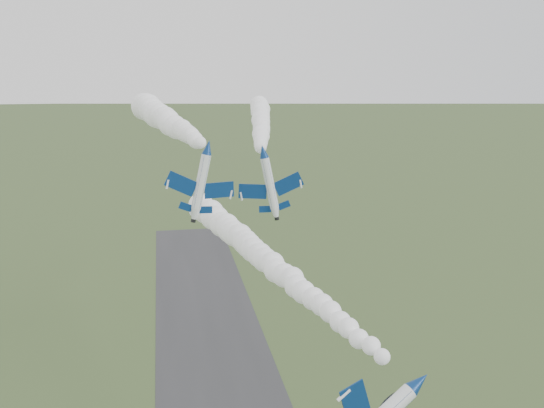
{
  "coord_description": "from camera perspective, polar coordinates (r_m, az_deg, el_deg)",
  "views": [
    {
      "loc": [
        -9.26,
        -58.86,
        58.79
      ],
      "look_at": [
        5.25,
        19.31,
        40.79
      ],
      "focal_mm": 40.0,
      "sensor_mm": 36.0,
      "label": 1
    }
  ],
  "objects": [
    {
      "name": "smoke_trail_jet_lead",
      "position": [
        95.46,
        -0.93,
        -5.01
      ],
      "size": [
        24.19,
        71.25,
        5.24
      ],
      "primitive_type": null,
      "rotation": [
        0.0,
        0.0,
        0.27
      ],
      "color": "white"
    },
    {
      "name": "jet_pair_left",
      "position": [
        83.64,
        -6.03,
        5.33
      ],
      "size": [
        9.64,
        11.7,
        3.41
      ],
      "rotation": [
        0.0,
        0.22,
        0.14
      ],
      "color": "white"
    },
    {
      "name": "smoke_trail_jet_pair_left",
      "position": [
        115.04,
        -9.92,
        7.76
      ],
      "size": [
        14.14,
        60.34,
        5.84
      ],
      "primitive_type": null,
      "rotation": [
        0.0,
        0.0,
        0.14
      ],
      "color": "white"
    },
    {
      "name": "smoke_trail_jet_pair_right",
      "position": [
        121.7,
        -1.08,
        7.88
      ],
      "size": [
        12.21,
        67.27,
        4.47
      ],
      "primitive_type": null,
      "rotation": [
        0.0,
        0.0,
        -0.12
      ],
      "color": "white"
    },
    {
      "name": "jet_lead",
      "position": [
        64.11,
        13.76,
        -15.99
      ],
      "size": [
        6.66,
        13.94,
        9.95
      ],
      "rotation": [
        0.0,
        1.02,
        0.27
      ],
      "color": "white"
    },
    {
      "name": "jet_pair_right",
      "position": [
        85.68,
        -0.84,
        5.0
      ],
      "size": [
        9.27,
        11.22,
        3.15
      ],
      "rotation": [
        0.0,
        -0.2,
        -0.12
      ],
      "color": "white"
    }
  ]
}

